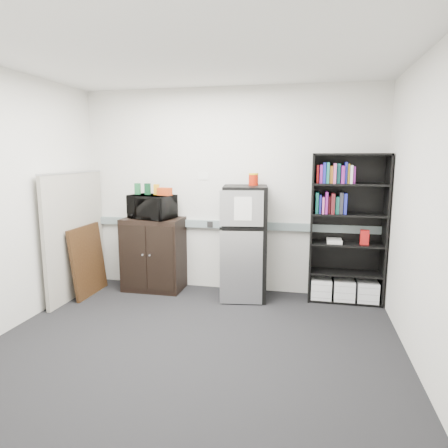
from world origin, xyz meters
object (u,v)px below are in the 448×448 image
cubicle_partition (75,234)px  microwave (152,207)px  refrigerator (245,243)px  cabinet (154,254)px  bookshelf (347,230)px

cubicle_partition → microwave: 1.05m
cubicle_partition → refrigerator: cubicle_partition is taller
cubicle_partition → refrigerator: (2.17, 0.34, -0.09)m
cubicle_partition → cabinet: bearing=25.0°
cubicle_partition → microwave: cubicle_partition is taller
cubicle_partition → microwave: bearing=24.1°
bookshelf → cubicle_partition: size_ratio=1.14×
bookshelf → refrigerator: bookshelf is taller
bookshelf → cabinet: 2.56m
cabinet → microwave: microwave is taller
microwave → refrigerator: refrigerator is taller
cabinet → refrigerator: refrigerator is taller
microwave → cubicle_partition: bearing=-141.4°
cabinet → refrigerator: (1.27, -0.08, 0.23)m
bookshelf → cubicle_partition: (-3.43, -0.49, -0.10)m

